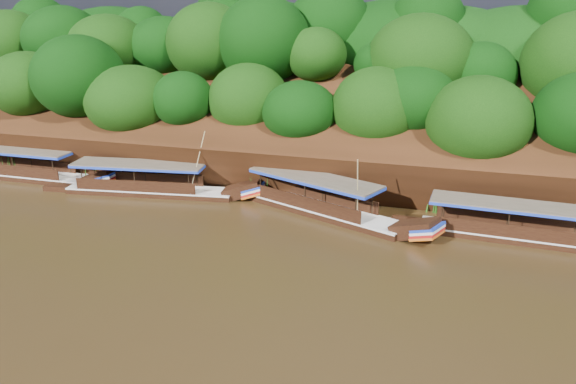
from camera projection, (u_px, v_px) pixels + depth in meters
name	position (u px, v px, depth m)	size (l,w,h in m)	color
ground	(301.00, 257.00, 32.37)	(160.00, 160.00, 0.00)	black
riverbank	(366.00, 138.00, 52.37)	(120.00, 30.06, 19.40)	black
boat_0	(532.00, 234.00, 34.33)	(14.29, 2.89, 5.86)	black
boat_1	(332.00, 209.00, 38.31)	(14.49, 7.61, 5.23)	black
boat_2	(160.00, 188.00, 42.79)	(15.41, 4.08, 5.47)	black
boat_3	(38.00, 173.00, 46.33)	(14.08, 2.62, 2.98)	black
reeds	(288.00, 187.00, 41.70)	(50.12, 2.45, 2.02)	#285E17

